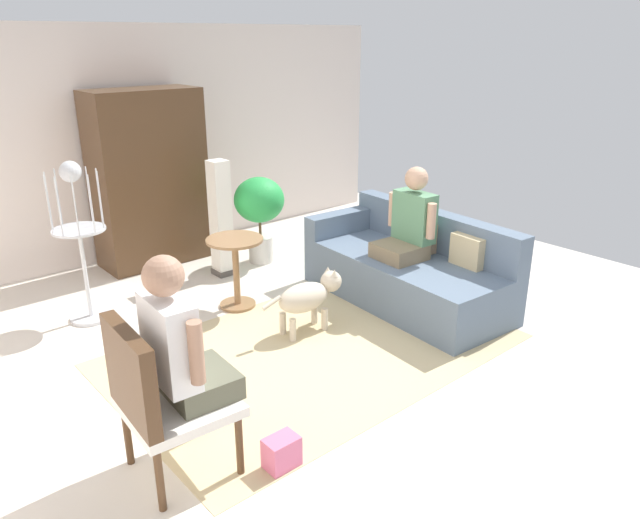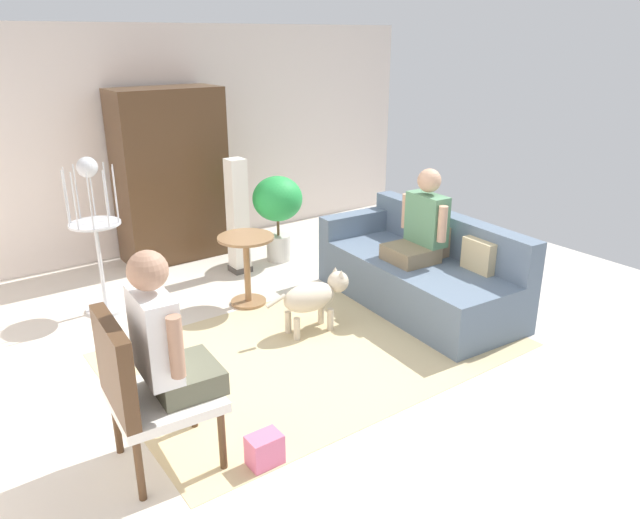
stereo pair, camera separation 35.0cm
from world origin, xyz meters
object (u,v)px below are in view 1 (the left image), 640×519
object	(u,v)px
couch	(408,269)
column_lamp	(221,220)
person_on_couch	(410,223)
handbag	(282,452)
bird_cage_stand	(80,235)
round_end_table	(236,264)
armchair	(156,393)
armoire_cabinet	(149,179)
potted_plant	(259,206)
person_on_armchair	(178,344)
dog	(308,296)

from	to	relation	value
couch	column_lamp	world-z (taller)	column_lamp
person_on_couch	handbag	size ratio (longest dim) A/B	4.12
person_on_couch	handbag	bearing A→B (deg)	-154.60
couch	handbag	bearing A→B (deg)	-154.49
couch	column_lamp	bearing A→B (deg)	120.18
couch	bird_cage_stand	xyz separation A→B (m)	(-2.46, 1.55, 0.49)
round_end_table	bird_cage_stand	xyz separation A→B (m)	(-1.14, 0.64, 0.37)
armchair	armoire_cabinet	world-z (taller)	armoire_cabinet
potted_plant	armoire_cabinet	size ratio (longest dim) A/B	0.51
person_on_armchair	dog	size ratio (longest dim) A/B	1.10
armoire_cabinet	handbag	size ratio (longest dim) A/B	9.31
person_on_couch	dog	distance (m)	1.19
person_on_armchair	armoire_cabinet	distance (m)	3.62
armoire_cabinet	potted_plant	bearing A→B (deg)	-42.46
dog	bird_cage_stand	size ratio (longest dim) A/B	0.56
column_lamp	armoire_cabinet	size ratio (longest dim) A/B	0.65
column_lamp	person_on_armchair	bearing A→B (deg)	-126.00
couch	person_on_couch	bearing A→B (deg)	-148.55
handbag	column_lamp	bearing A→B (deg)	63.94
couch	handbag	distance (m)	2.63
couch	handbag	size ratio (longest dim) A/B	10.30
armchair	round_end_table	xyz separation A→B (m)	(1.61, 1.68, -0.14)
person_on_couch	couch	bearing A→B (deg)	31.45
armchair	dog	bearing A→B (deg)	25.78
person_on_armchair	column_lamp	xyz separation A→B (m)	(1.79, 2.47, -0.21)
armoire_cabinet	person_on_couch	bearing A→B (deg)	-63.26
potted_plant	column_lamp	distance (m)	0.53
column_lamp	armoire_cabinet	world-z (taller)	armoire_cabinet
couch	potted_plant	xyz separation A→B (m)	(-0.46, 1.75, 0.34)
couch	dog	distance (m)	1.14
round_end_table	armoire_cabinet	xyz separation A→B (m)	(-0.01, 1.63, 0.52)
person_on_couch	armoire_cabinet	bearing A→B (deg)	116.74
bird_cage_stand	armoire_cabinet	bearing A→B (deg)	41.24
potted_plant	handbag	bearing A→B (deg)	-123.50
person_on_couch	person_on_armchair	xyz separation A→B (m)	(-2.74, -0.75, 0.03)
column_lamp	potted_plant	bearing A→B (deg)	5.47
person_on_armchair	potted_plant	xyz separation A→B (m)	(2.31, 2.52, -0.17)
round_end_table	potted_plant	world-z (taller)	potted_plant
round_end_table	dog	size ratio (longest dim) A/B	0.84
armchair	column_lamp	world-z (taller)	column_lamp
potted_plant	dog	bearing A→B (deg)	-112.26
person_on_couch	bird_cage_stand	world-z (taller)	bird_cage_stand
armchair	potted_plant	size ratio (longest dim) A/B	1.02
dog	potted_plant	xyz separation A→B (m)	(0.67, 1.64, 0.32)
person_on_armchair	round_end_table	distance (m)	2.26
potted_plant	round_end_table	bearing A→B (deg)	-136.07
couch	column_lamp	xyz separation A→B (m)	(-0.99, 1.70, 0.30)
dog	armoire_cabinet	size ratio (longest dim) A/B	0.42
armoire_cabinet	handbag	distance (m)	3.91
armchair	potted_plant	world-z (taller)	armchair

